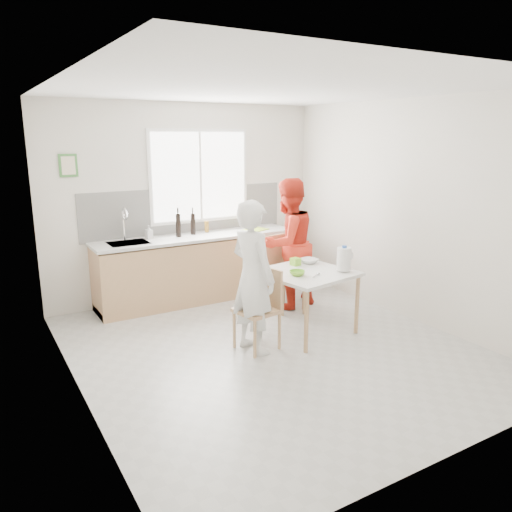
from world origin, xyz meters
The scene contains 21 objects.
ground centered at (0.00, 0.00, 0.00)m, with size 4.50×4.50×0.00m, color #B7B7B2.
room_shell centered at (0.00, 0.00, 1.64)m, with size 4.50×4.50×4.50m.
window centered at (0.20, 2.23, 1.70)m, with size 1.50×0.06×1.30m.
backsplash centered at (0.00, 2.24, 1.23)m, with size 3.00×0.02×0.65m, color white.
picture_frame centered at (-1.55, 2.23, 1.90)m, with size 0.22×0.03×0.28m.
kitchen_counter centered at (0.00, 1.95, 0.42)m, with size 2.84×0.64×1.37m.
dining_table centered at (0.59, 0.21, 0.66)m, with size 1.10×1.10×0.73m.
chair_left centered at (-0.08, 0.09, 0.48)m, with size 0.47×0.47×0.88m.
chair_far centered at (0.80, 1.08, 0.54)m, with size 0.52×0.52×0.97m.
person_white centered at (-0.20, 0.07, 0.82)m, with size 0.59×0.39×1.63m, color white.
person_red centered at (0.92, 1.07, 0.86)m, with size 0.84×0.65×1.72m, color red.
bowl_green centered at (0.41, 0.12, 0.76)m, with size 0.17×0.17×0.05m, color #74BF2C.
bowl_white centered at (0.85, 0.50, 0.76)m, with size 0.22×0.22×0.05m, color white.
milk_jug centered at (0.96, -0.02, 0.89)m, with size 0.22×0.16×0.29m.
green_box centered at (0.65, 0.50, 0.78)m, with size 0.10×0.10×0.09m, color #7FC72D.
spoon centered at (0.55, -0.02, 0.74)m, with size 0.01×0.01×0.16m, color #A5A5AA.
cutting_board centered at (0.90, 1.88, 0.93)m, with size 0.35×0.25×0.01m, color #A4CF2F.
wine_bottle_a centered at (-0.25, 1.99, 1.08)m, with size 0.07×0.07×0.32m, color black.
wine_bottle_b centered at (-0.01, 2.04, 1.07)m, with size 0.07×0.07×0.30m, color black.
jar_amber centered at (0.22, 2.09, 1.00)m, with size 0.06×0.06×0.16m, color olive.
soap_bottle centered at (-0.63, 2.07, 1.01)m, with size 0.08×0.08×0.18m, color #999999.
Camera 1 is at (-2.73, -4.26, 2.26)m, focal length 35.00 mm.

